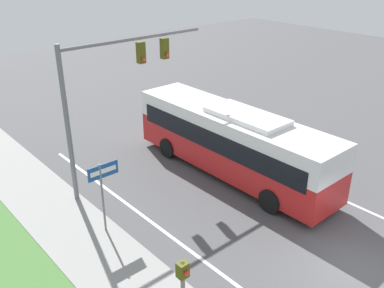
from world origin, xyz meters
name	(u,v)px	position (x,y,z in m)	size (l,w,h in m)	color
ground_plane	(357,270)	(0.00, 0.00, 0.00)	(80.00, 80.00, 0.00)	#4C4C4F
bus	(232,139)	(1.68, 7.55, 1.80)	(2.65, 10.87, 3.31)	red
signal_gantry	(111,83)	(-2.94, 10.21, 4.82)	(7.01, 0.41, 6.71)	slate
street_sign	(103,185)	(-5.24, 7.41, 2.08)	(1.23, 0.08, 2.94)	slate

